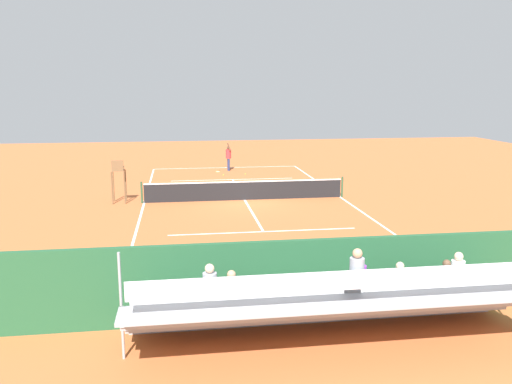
% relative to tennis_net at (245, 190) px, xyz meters
% --- Properties ---
extents(ground_plane, '(60.00, 60.00, 0.00)m').
position_rel_tennis_net_xyz_m(ground_plane, '(0.00, 0.00, -0.50)').
color(ground_plane, '#BC6033').
extents(court_line_markings, '(10.10, 22.20, 0.01)m').
position_rel_tennis_net_xyz_m(court_line_markings, '(0.00, -0.04, -0.50)').
color(court_line_markings, white).
rests_on(court_line_markings, ground).
extents(tennis_net, '(10.30, 0.10, 1.07)m').
position_rel_tennis_net_xyz_m(tennis_net, '(0.00, 0.00, 0.00)').
color(tennis_net, black).
rests_on(tennis_net, ground).
extents(backdrop_wall, '(18.00, 0.16, 2.00)m').
position_rel_tennis_net_xyz_m(backdrop_wall, '(0.00, 14.00, 0.50)').
color(backdrop_wall, '#235633').
rests_on(backdrop_wall, ground).
extents(bleacher_stand, '(9.06, 2.40, 2.48)m').
position_rel_tennis_net_xyz_m(bleacher_stand, '(-0.07, 15.33, 0.43)').
color(bleacher_stand, '#9EA0A5').
rests_on(bleacher_stand, ground).
extents(umpire_chair, '(0.67, 0.67, 2.14)m').
position_rel_tennis_net_xyz_m(umpire_chair, '(6.20, -0.20, 0.81)').
color(umpire_chair, brown).
rests_on(umpire_chair, ground).
extents(courtside_bench, '(1.80, 0.40, 0.93)m').
position_rel_tennis_net_xyz_m(courtside_bench, '(-2.09, 13.27, 0.06)').
color(courtside_bench, '#234C2D').
rests_on(courtside_bench, ground).
extents(equipment_bag, '(0.90, 0.36, 0.36)m').
position_rel_tennis_net_xyz_m(equipment_bag, '(-0.67, 13.40, -0.32)').
color(equipment_bag, '#B22D2D').
rests_on(equipment_bag, ground).
extents(tennis_player, '(0.38, 0.54, 1.93)m').
position_rel_tennis_net_xyz_m(tennis_player, '(-0.09, -9.62, 0.51)').
color(tennis_player, navy).
rests_on(tennis_player, ground).
extents(tennis_racket, '(0.39, 0.59, 0.03)m').
position_rel_tennis_net_xyz_m(tennis_racket, '(0.67, -9.18, -0.49)').
color(tennis_racket, black).
rests_on(tennis_racket, ground).
extents(tennis_ball_near, '(0.07, 0.07, 0.07)m').
position_rel_tennis_net_xyz_m(tennis_ball_near, '(-1.01, -7.81, -0.47)').
color(tennis_ball_near, '#CCDB33').
rests_on(tennis_ball_near, ground).
extents(tennis_ball_far, '(0.07, 0.07, 0.07)m').
position_rel_tennis_net_xyz_m(tennis_ball_far, '(0.44, -7.63, -0.47)').
color(tennis_ball_far, '#CCDB33').
rests_on(tennis_ball_far, ground).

